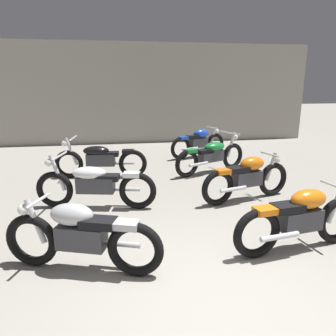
{
  "coord_description": "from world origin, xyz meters",
  "views": [
    {
      "loc": [
        -1.01,
        -2.56,
        2.18
      ],
      "look_at": [
        0.0,
        3.48,
        0.55
      ],
      "focal_mm": 34.13,
      "sensor_mm": 36.0,
      "label": 1
    }
  ],
  "objects_px": {
    "motorcycle_right_row_3": "(199,142)",
    "motorcycle_right_row_1": "(247,177)",
    "motorcycle_left_row_1": "(95,184)",
    "motorcycle_left_row_0": "(81,235)",
    "motorcycle_left_row_2": "(100,159)",
    "motorcycle_right_row_2": "(212,155)",
    "motorcycle_right_row_0": "(301,218)"
  },
  "relations": [
    {
      "from": "motorcycle_left_row_2",
      "to": "motorcycle_right_row_2",
      "type": "distance_m",
      "value": 2.72
    },
    {
      "from": "motorcycle_right_row_2",
      "to": "motorcycle_right_row_1",
      "type": "bearing_deg",
      "value": -87.34
    },
    {
      "from": "motorcycle_right_row_0",
      "to": "motorcycle_right_row_3",
      "type": "relative_size",
      "value": 1.05
    },
    {
      "from": "motorcycle_left_row_1",
      "to": "motorcycle_right_row_1",
      "type": "distance_m",
      "value": 2.84
    },
    {
      "from": "motorcycle_right_row_1",
      "to": "motorcycle_right_row_3",
      "type": "xyz_separation_m",
      "value": [
        0.04,
        3.78,
        0.0
      ]
    },
    {
      "from": "motorcycle_right_row_0",
      "to": "motorcycle_right_row_3",
      "type": "xyz_separation_m",
      "value": [
        0.11,
        5.69,
        0.0
      ]
    },
    {
      "from": "motorcycle_left_row_0",
      "to": "motorcycle_right_row_1",
      "type": "bearing_deg",
      "value": 33.81
    },
    {
      "from": "motorcycle_right_row_0",
      "to": "motorcycle_right_row_3",
      "type": "height_order",
      "value": "same"
    },
    {
      "from": "motorcycle_left_row_0",
      "to": "motorcycle_right_row_2",
      "type": "height_order",
      "value": "motorcycle_right_row_2"
    },
    {
      "from": "motorcycle_left_row_1",
      "to": "motorcycle_right_row_3",
      "type": "xyz_separation_m",
      "value": [
        2.88,
        3.71,
        0.01
      ]
    },
    {
      "from": "motorcycle_right_row_0",
      "to": "motorcycle_right_row_3",
      "type": "bearing_deg",
      "value": 88.88
    },
    {
      "from": "motorcycle_left_row_0",
      "to": "motorcycle_left_row_2",
      "type": "xyz_separation_m",
      "value": [
        0.08,
        3.94,
        -0.01
      ]
    },
    {
      "from": "motorcycle_right_row_1",
      "to": "motorcycle_right_row_3",
      "type": "distance_m",
      "value": 3.78
    },
    {
      "from": "motorcycle_right_row_0",
      "to": "motorcycle_right_row_1",
      "type": "xyz_separation_m",
      "value": [
        0.07,
        1.91,
        0.0
      ]
    },
    {
      "from": "motorcycle_left_row_1",
      "to": "motorcycle_left_row_2",
      "type": "relative_size",
      "value": 0.99
    },
    {
      "from": "motorcycle_left_row_0",
      "to": "motorcycle_right_row_3",
      "type": "distance_m",
      "value": 6.42
    },
    {
      "from": "motorcycle_right_row_1",
      "to": "motorcycle_right_row_3",
      "type": "height_order",
      "value": "same"
    },
    {
      "from": "motorcycle_left_row_2",
      "to": "motorcycle_left_row_1",
      "type": "bearing_deg",
      "value": -90.62
    },
    {
      "from": "motorcycle_left_row_1",
      "to": "motorcycle_right_row_1",
      "type": "xyz_separation_m",
      "value": [
        2.84,
        -0.07,
        0.01
      ]
    },
    {
      "from": "motorcycle_right_row_1",
      "to": "motorcycle_right_row_3",
      "type": "bearing_deg",
      "value": 89.32
    },
    {
      "from": "motorcycle_left_row_1",
      "to": "motorcycle_left_row_0",
      "type": "bearing_deg",
      "value": -91.6
    },
    {
      "from": "motorcycle_right_row_2",
      "to": "motorcycle_right_row_3",
      "type": "height_order",
      "value": "motorcycle_right_row_2"
    },
    {
      "from": "motorcycle_right_row_0",
      "to": "motorcycle_right_row_3",
      "type": "distance_m",
      "value": 5.69
    },
    {
      "from": "motorcycle_left_row_0",
      "to": "motorcycle_left_row_1",
      "type": "relative_size",
      "value": 0.88
    },
    {
      "from": "motorcycle_right_row_1",
      "to": "motorcycle_right_row_2",
      "type": "relative_size",
      "value": 0.95
    },
    {
      "from": "motorcycle_left_row_1",
      "to": "motorcycle_right_row_0",
      "type": "bearing_deg",
      "value": -35.55
    },
    {
      "from": "motorcycle_right_row_0",
      "to": "motorcycle_left_row_1",
      "type": "bearing_deg",
      "value": 144.45
    },
    {
      "from": "motorcycle_left_row_1",
      "to": "motorcycle_right_row_2",
      "type": "relative_size",
      "value": 1.06
    },
    {
      "from": "motorcycle_right_row_3",
      "to": "motorcycle_right_row_1",
      "type": "bearing_deg",
      "value": -90.68
    },
    {
      "from": "motorcycle_left_row_0",
      "to": "motorcycle_right_row_0",
      "type": "height_order",
      "value": "same"
    },
    {
      "from": "motorcycle_left_row_1",
      "to": "motorcycle_right_row_2",
      "type": "distance_m",
      "value": 3.35
    },
    {
      "from": "motorcycle_right_row_0",
      "to": "motorcycle_left_row_2",
      "type": "bearing_deg",
      "value": 125.09
    }
  ]
}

